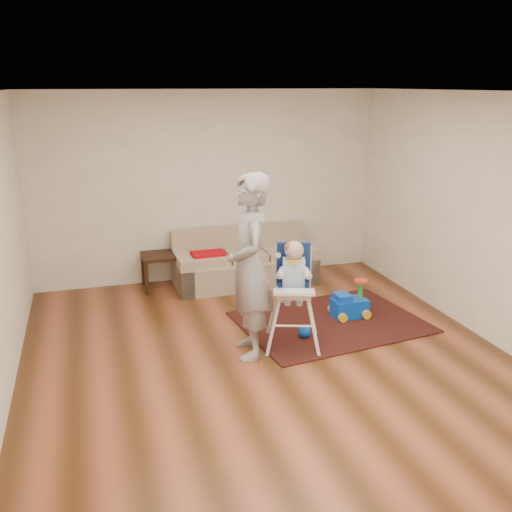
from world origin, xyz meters
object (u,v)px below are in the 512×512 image
object	(u,v)px
side_table	(161,271)
ride_on_toy	(350,298)
sofa	(245,258)
toy_ball	(305,331)
adult	(249,267)
high_chair	(293,296)

from	to	relation	value
side_table	ride_on_toy	size ratio (longest dim) A/B	1.07
sofa	ride_on_toy	bearing A→B (deg)	-61.46
sofa	side_table	size ratio (longest dim) A/B	4.06
sofa	toy_ball	size ratio (longest dim) A/B	14.07
toy_ball	side_table	bearing A→B (deg)	121.68
sofa	side_table	bearing A→B (deg)	171.42
ride_on_toy	toy_ball	xyz separation A→B (m)	(-0.75, -0.42, -0.16)
sofa	adult	xyz separation A→B (m)	(-0.55, -2.16, 0.58)
toy_ball	high_chair	distance (m)	0.53
adult	high_chair	bearing A→B (deg)	102.76
side_table	ride_on_toy	world-z (taller)	side_table
sofa	ride_on_toy	xyz separation A→B (m)	(0.90, -1.57, -0.14)
sofa	adult	world-z (taller)	adult
side_table	toy_ball	size ratio (longest dim) A/B	3.47
side_table	sofa	bearing A→B (deg)	-7.45
sofa	adult	size ratio (longest dim) A/B	1.04
sofa	high_chair	bearing A→B (deg)	-92.32
side_table	high_chair	world-z (taller)	high_chair
ride_on_toy	high_chair	bearing A→B (deg)	-152.47
adult	toy_ball	bearing A→B (deg)	109.40
adult	ride_on_toy	bearing A→B (deg)	118.01
side_table	high_chair	distance (m)	2.55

